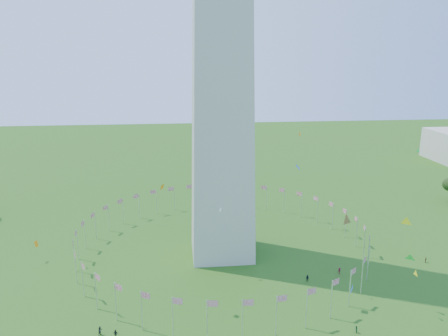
% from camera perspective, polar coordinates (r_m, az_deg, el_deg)
% --- Properties ---
extents(flag_ring, '(80.24, 80.24, 9.00)m').
position_cam_1_polar(flag_ring, '(126.05, -0.29, -9.16)').
color(flag_ring, silver).
rests_on(flag_ring, ground).
extents(kites_aloft, '(102.76, 67.12, 31.56)m').
position_cam_1_polar(kites_aloft, '(97.23, 12.39, -7.43)').
color(kites_aloft, yellow).
rests_on(kites_aloft, ground).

